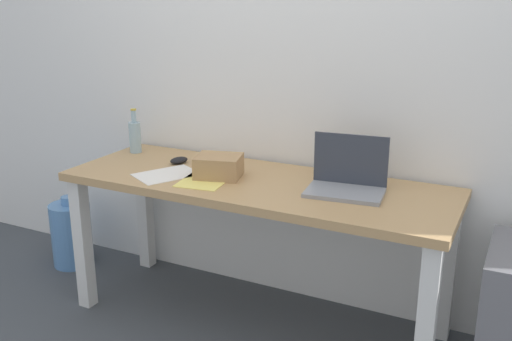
% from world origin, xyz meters
% --- Properties ---
extents(ground_plane, '(8.00, 8.00, 0.00)m').
position_xyz_m(ground_plane, '(0.00, 0.00, 0.00)').
color(ground_plane, '#42474C').
extents(back_wall, '(5.20, 0.08, 2.60)m').
position_xyz_m(back_wall, '(0.00, 0.38, 1.30)').
color(back_wall, white).
rests_on(back_wall, ground).
extents(desk, '(1.86, 0.65, 0.75)m').
position_xyz_m(desk, '(0.00, 0.00, 0.64)').
color(desk, tan).
rests_on(desk, ground).
extents(laptop_right, '(0.36, 0.26, 0.25)m').
position_xyz_m(laptop_right, '(0.43, 0.04, 0.80)').
color(laptop_right, gray).
rests_on(laptop_right, desk).
extents(beer_bottle, '(0.07, 0.07, 0.25)m').
position_xyz_m(beer_bottle, '(-0.83, 0.16, 0.84)').
color(beer_bottle, '#99B7C1').
rests_on(beer_bottle, desk).
extents(computer_mouse, '(0.09, 0.12, 0.03)m').
position_xyz_m(computer_mouse, '(-0.49, 0.08, 0.76)').
color(computer_mouse, black).
rests_on(computer_mouse, desk).
extents(cardboard_box, '(0.25, 0.23, 0.11)m').
position_xyz_m(cardboard_box, '(-0.19, -0.03, 0.80)').
color(cardboard_box, tan).
rests_on(cardboard_box, desk).
extents(paper_sheet_front_left, '(0.33, 0.36, 0.00)m').
position_xyz_m(paper_sheet_front_left, '(-0.43, -0.11, 0.75)').
color(paper_sheet_front_left, white).
rests_on(paper_sheet_front_left, desk).
extents(paper_yellow_folder, '(0.25, 0.32, 0.00)m').
position_xyz_m(paper_yellow_folder, '(-0.22, -0.09, 0.75)').
color(paper_yellow_folder, '#F4E06B').
rests_on(paper_yellow_folder, desk).
extents(water_cooler_jug, '(0.24, 0.24, 0.44)m').
position_xyz_m(water_cooler_jug, '(-1.29, 0.07, 0.20)').
color(water_cooler_jug, '#598CC6').
rests_on(water_cooler_jug, ground).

